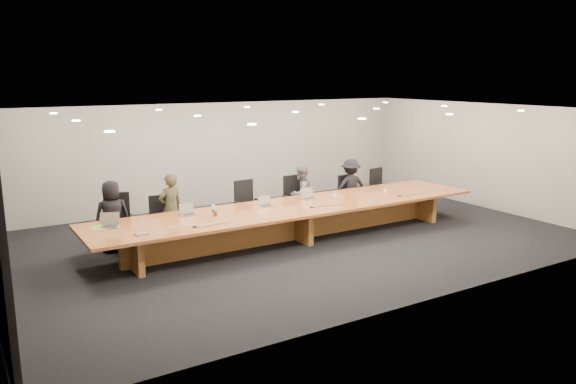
# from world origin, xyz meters

# --- Properties ---
(ground) EXTENTS (12.00, 12.00, 0.00)m
(ground) POSITION_xyz_m (0.00, 0.00, 0.00)
(ground) COLOR black
(ground) RESTS_ON ground
(back_wall) EXTENTS (12.00, 0.02, 2.80)m
(back_wall) POSITION_xyz_m (0.00, 4.00, 1.40)
(back_wall) COLOR silver
(back_wall) RESTS_ON ground
(conference_table) EXTENTS (9.00, 1.80, 0.75)m
(conference_table) POSITION_xyz_m (0.00, 0.00, 0.52)
(conference_table) COLOR brown
(conference_table) RESTS_ON ground
(chair_far_left) EXTENTS (0.75, 0.75, 1.17)m
(chair_far_left) POSITION_xyz_m (-3.48, 1.32, 0.59)
(chair_far_left) COLOR black
(chair_far_left) RESTS_ON ground
(chair_left) EXTENTS (0.56, 0.56, 1.02)m
(chair_left) POSITION_xyz_m (-2.56, 1.30, 0.51)
(chair_left) COLOR black
(chair_left) RESTS_ON ground
(chair_mid_left) EXTENTS (0.62, 0.62, 1.16)m
(chair_mid_left) POSITION_xyz_m (-0.48, 1.25, 0.58)
(chair_mid_left) COLOR black
(chair_mid_left) RESTS_ON ground
(chair_mid_right) EXTENTS (0.59, 0.59, 1.16)m
(chair_mid_right) POSITION_xyz_m (0.80, 1.17, 0.58)
(chair_mid_right) COLOR black
(chair_mid_right) RESTS_ON ground
(chair_right) EXTENTS (0.58, 0.58, 1.03)m
(chair_right) POSITION_xyz_m (2.40, 1.18, 0.51)
(chair_right) COLOR black
(chair_right) RESTS_ON ground
(chair_far_right) EXTENTS (0.64, 0.64, 1.10)m
(chair_far_right) POSITION_xyz_m (3.54, 1.25, 0.55)
(chair_far_right) COLOR black
(chair_far_right) RESTS_ON ground
(person_a) EXTENTS (0.72, 0.47, 1.46)m
(person_a) POSITION_xyz_m (-3.60, 1.24, 0.73)
(person_a) COLOR black
(person_a) RESTS_ON ground
(person_b) EXTENTS (0.60, 0.45, 1.50)m
(person_b) POSITION_xyz_m (-2.39, 1.18, 0.75)
(person_b) COLOR #35301C
(person_b) RESTS_ON ground
(person_c) EXTENTS (0.81, 0.72, 1.40)m
(person_c) POSITION_xyz_m (0.90, 1.16, 0.70)
(person_c) COLOR #5A5A5C
(person_c) RESTS_ON ground
(person_d) EXTENTS (1.02, 0.71, 1.43)m
(person_d) POSITION_xyz_m (2.42, 1.18, 0.72)
(person_d) COLOR black
(person_d) RESTS_ON ground
(laptop_a) EXTENTS (0.42, 0.36, 0.27)m
(laptop_a) POSITION_xyz_m (-3.90, 0.30, 0.89)
(laptop_a) COLOR beige
(laptop_a) RESTS_ON conference_table
(laptop_b) EXTENTS (0.32, 0.24, 0.24)m
(laptop_b) POSITION_xyz_m (-2.29, 0.40, 0.87)
(laptop_b) COLOR tan
(laptop_b) RESTS_ON conference_table
(laptop_c) EXTENTS (0.30, 0.23, 0.23)m
(laptop_c) POSITION_xyz_m (-0.56, 0.27, 0.86)
(laptop_c) COLOR #C1AE93
(laptop_c) RESTS_ON conference_table
(laptop_d) EXTENTS (0.35, 0.26, 0.26)m
(laptop_d) POSITION_xyz_m (0.63, 0.37, 0.88)
(laptop_d) COLOR #C5B096
(laptop_d) RESTS_ON conference_table
(water_bottle) EXTENTS (0.08, 0.08, 0.22)m
(water_bottle) POSITION_xyz_m (-1.88, 0.11, 0.86)
(water_bottle) COLOR silver
(water_bottle) RESTS_ON conference_table
(amber_mug) EXTENTS (0.09, 0.09, 0.09)m
(amber_mug) POSITION_xyz_m (-1.86, 0.07, 0.80)
(amber_mug) COLOR brown
(amber_mug) RESTS_ON conference_table
(paper_cup_near) EXTENTS (0.09, 0.09, 0.09)m
(paper_cup_near) POSITION_xyz_m (1.20, 0.18, 0.79)
(paper_cup_near) COLOR silver
(paper_cup_near) RESTS_ON conference_table
(paper_cup_far) EXTENTS (0.07, 0.07, 0.08)m
(paper_cup_far) POSITION_xyz_m (2.60, 0.04, 0.79)
(paper_cup_far) COLOR white
(paper_cup_far) RESTS_ON conference_table
(notepad) EXTENTS (0.33, 0.30, 0.02)m
(notepad) POSITION_xyz_m (-4.09, 0.33, 0.76)
(notepad) COLOR silver
(notepad) RESTS_ON conference_table
(lime_gadget) EXTENTS (0.18, 0.11, 0.03)m
(lime_gadget) POSITION_xyz_m (-4.10, 0.35, 0.78)
(lime_gadget) COLOR #63D037
(lime_gadget) RESTS_ON notepad
(av_box) EXTENTS (0.23, 0.19, 0.03)m
(av_box) POSITION_xyz_m (-3.53, -0.48, 0.77)
(av_box) COLOR #ADAEB2
(av_box) RESTS_ON conference_table
(mic_left) EXTENTS (0.13, 0.13, 0.03)m
(mic_left) POSITION_xyz_m (-2.54, -0.51, 0.76)
(mic_left) COLOR black
(mic_left) RESTS_ON conference_table
(mic_center) EXTENTS (0.12, 0.12, 0.03)m
(mic_center) POSITION_xyz_m (0.20, -0.34, 0.76)
(mic_center) COLOR black
(mic_center) RESTS_ON conference_table
(mic_right) EXTENTS (0.14, 0.14, 0.03)m
(mic_right) POSITION_xyz_m (2.61, -0.46, 0.77)
(mic_right) COLOR black
(mic_right) RESTS_ON conference_table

